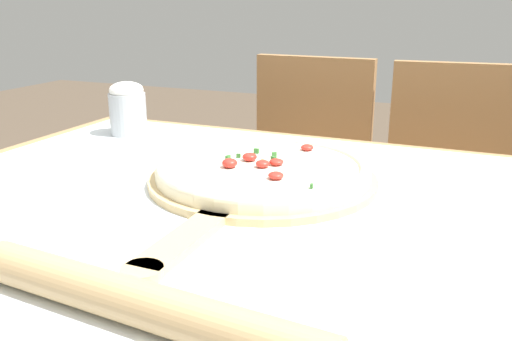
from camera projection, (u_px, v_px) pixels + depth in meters
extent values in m
cube|color=#A87F51|center=(271.00, 218.00, 0.83)|extent=(1.31, 0.94, 0.03)
cylinder|color=#A87F51|center=(126.00, 255.00, 1.52)|extent=(0.06, 0.06, 0.71)
cube|color=silver|center=(271.00, 208.00, 0.82)|extent=(1.23, 0.86, 0.00)
cylinder|color=tan|center=(263.00, 179.00, 0.93)|extent=(0.39, 0.39, 0.01)
cube|color=tan|center=(185.00, 239.00, 0.69)|extent=(0.04, 0.19, 0.01)
cylinder|color=tan|center=(142.00, 272.00, 0.61)|extent=(0.05, 0.05, 0.01)
cylinder|color=beige|center=(263.00, 171.00, 0.92)|extent=(0.36, 0.36, 0.02)
torus|color=beige|center=(263.00, 167.00, 0.92)|extent=(0.36, 0.36, 0.02)
cylinder|color=white|center=(263.00, 166.00, 0.92)|extent=(0.32, 0.32, 0.00)
ellipsoid|color=red|center=(250.00, 157.00, 0.94)|extent=(0.03, 0.03, 0.01)
ellipsoid|color=red|center=(276.00, 175.00, 0.85)|extent=(0.02, 0.02, 0.01)
ellipsoid|color=red|center=(230.00, 163.00, 0.90)|extent=(0.03, 0.03, 0.02)
ellipsoid|color=red|center=(276.00, 162.00, 0.92)|extent=(0.02, 0.02, 0.01)
ellipsoid|color=red|center=(307.00, 147.00, 1.01)|extent=(0.02, 0.02, 0.01)
ellipsoid|color=red|center=(263.00, 164.00, 0.90)|extent=(0.02, 0.02, 0.01)
cube|color=#387533|center=(274.00, 154.00, 0.96)|extent=(0.01, 0.01, 0.01)
cube|color=#387533|center=(256.00, 151.00, 0.99)|extent=(0.01, 0.01, 0.01)
cube|color=#387533|center=(228.00, 158.00, 0.94)|extent=(0.01, 0.01, 0.01)
cube|color=#387533|center=(274.00, 159.00, 0.93)|extent=(0.01, 0.01, 0.01)
cube|color=#387533|center=(311.00, 186.00, 0.80)|extent=(0.01, 0.01, 0.01)
cube|color=#387533|center=(238.00, 156.00, 0.96)|extent=(0.01, 0.01, 0.01)
cube|color=#387533|center=(263.00, 162.00, 0.92)|extent=(0.01, 0.01, 0.01)
cylinder|color=tan|center=(146.00, 305.00, 0.51)|extent=(0.40, 0.07, 0.05)
cube|color=#A37547|center=(292.00, 212.00, 1.65)|extent=(0.41, 0.41, 0.02)
cube|color=#A37547|center=(313.00, 126.00, 1.74)|extent=(0.38, 0.04, 0.44)
cylinder|color=#A37547|center=(223.00, 288.00, 1.64)|extent=(0.04, 0.04, 0.41)
cylinder|color=#A37547|center=(324.00, 312.00, 1.52)|extent=(0.04, 0.04, 0.41)
cylinder|color=#A37547|center=(264.00, 246.00, 1.92)|extent=(0.04, 0.04, 0.41)
cylinder|color=#A37547|center=(352.00, 263.00, 1.80)|extent=(0.04, 0.04, 0.41)
cube|color=#A37547|center=(447.00, 236.00, 1.49)|extent=(0.43, 0.43, 0.02)
cube|color=#A37547|center=(455.00, 139.00, 1.58)|extent=(0.38, 0.07, 0.44)
cylinder|color=#A37547|center=(376.00, 326.00, 1.45)|extent=(0.04, 0.04, 0.41)
cylinder|color=#A37547|center=(387.00, 271.00, 1.74)|extent=(0.04, 0.04, 0.41)
cylinder|color=#A37547|center=(495.00, 287.00, 1.65)|extent=(0.04, 0.04, 0.41)
cylinder|color=#B2B7BC|center=(128.00, 114.00, 1.25)|extent=(0.08, 0.08, 0.09)
ellipsoid|color=white|center=(126.00, 90.00, 1.23)|extent=(0.08, 0.08, 0.04)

